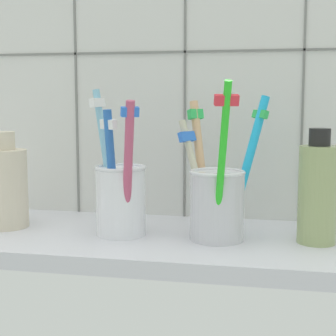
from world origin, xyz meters
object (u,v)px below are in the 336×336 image
at_px(toothbrush_cup_left, 120,195).
at_px(toothbrush_cup_right, 217,197).
at_px(ceramic_vase, 5,186).
at_px(soap_bottle, 318,192).

xyz_separation_m(toothbrush_cup_left, toothbrush_cup_right, (0.12, 0.00, 0.00)).
xyz_separation_m(ceramic_vase, soap_bottle, (0.39, 0.00, 0.01)).
distance_m(toothbrush_cup_right, ceramic_vase, 0.28).
relative_size(toothbrush_cup_right, ceramic_vase, 1.49).
xyz_separation_m(toothbrush_cup_left, ceramic_vase, (-0.16, 0.01, 0.00)).
xyz_separation_m(toothbrush_cup_left, soap_bottle, (0.23, 0.01, 0.01)).
bearing_deg(ceramic_vase, toothbrush_cup_right, -1.48).
bearing_deg(toothbrush_cup_right, toothbrush_cup_left, -177.88).
distance_m(toothbrush_cup_left, soap_bottle, 0.24).
relative_size(toothbrush_cup_left, toothbrush_cup_right, 0.96).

